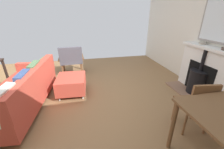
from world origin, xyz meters
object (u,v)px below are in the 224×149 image
at_px(mantel_bowl_near, 203,43).
at_px(ottoman, 72,83).
at_px(sofa, 22,92).
at_px(dining_chair_near_fireplace, 197,103).
at_px(armchair_accent, 71,59).
at_px(fireplace, 203,74).

height_order(mantel_bowl_near, ottoman, mantel_bowl_near).
height_order(sofa, dining_chair_near_fireplace, dining_chair_near_fireplace).
distance_m(ottoman, armchair_accent, 1.14).
height_order(ottoman, dining_chair_near_fireplace, dining_chair_near_fireplace).
height_order(fireplace, dining_chair_near_fireplace, fireplace).
bearing_deg(fireplace, ottoman, -12.23).
bearing_deg(dining_chair_near_fireplace, fireplace, -137.02).
bearing_deg(dining_chair_near_fireplace, ottoman, -40.14).
distance_m(fireplace, sofa, 3.59).
bearing_deg(ottoman, fireplace, 167.77).
bearing_deg(fireplace, dining_chair_near_fireplace, 42.98).
distance_m(fireplace, ottoman, 2.81).
xyz_separation_m(mantel_bowl_near, armchair_accent, (2.81, -1.45, -0.58)).
bearing_deg(armchair_accent, mantel_bowl_near, 152.74).
xyz_separation_m(fireplace, sofa, (3.58, -0.24, -0.12)).
bearing_deg(sofa, dining_chair_near_fireplace, 156.28).
bearing_deg(armchair_accent, sofa, 61.24).
xyz_separation_m(mantel_bowl_near, dining_chair_near_fireplace, (1.01, 1.16, -0.56)).
relative_size(mantel_bowl_near, dining_chair_near_fireplace, 0.17).
bearing_deg(ottoman, dining_chair_near_fireplace, 139.86).
bearing_deg(mantel_bowl_near, sofa, 0.28).
bearing_deg(ottoman, armchair_accent, -88.45).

